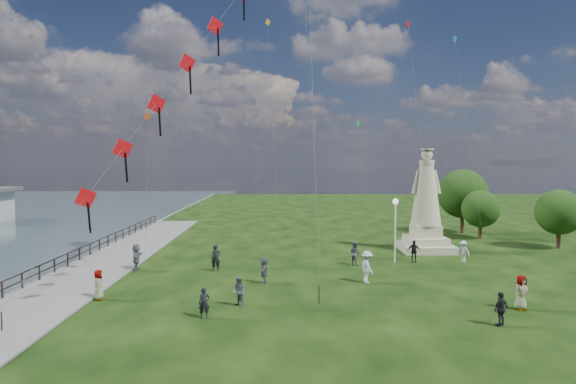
{
  "coord_description": "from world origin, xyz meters",
  "views": [
    {
      "loc": [
        -1.64,
        -21.5,
        7.29
      ],
      "look_at": [
        -1.0,
        8.0,
        5.5
      ],
      "focal_mm": 30.0,
      "sensor_mm": 36.0,
      "label": 1
    }
  ],
  "objects_px": {
    "person_0": "(204,303)",
    "person_7": "(355,253)",
    "person_5": "(136,257)",
    "person_1": "(239,292)",
    "person_8": "(463,251)",
    "person_10": "(99,285)",
    "person_11": "(264,270)",
    "person_2": "(367,267)",
    "person_3": "(501,309)",
    "person_4": "(521,293)",
    "lamppost": "(395,217)",
    "statue": "(426,212)",
    "person_6": "(216,258)",
    "person_9": "(414,251)"
  },
  "relations": [
    {
      "from": "person_0",
      "to": "person_5",
      "type": "bearing_deg",
      "value": 104.45
    },
    {
      "from": "person_7",
      "to": "person_10",
      "type": "distance_m",
      "value": 17.24
    },
    {
      "from": "person_0",
      "to": "person_11",
      "type": "relative_size",
      "value": 0.9
    },
    {
      "from": "person_8",
      "to": "person_0",
      "type": "bearing_deg",
      "value": -93.69
    },
    {
      "from": "person_2",
      "to": "person_3",
      "type": "distance_m",
      "value": 9.08
    },
    {
      "from": "person_2",
      "to": "person_5",
      "type": "relative_size",
      "value": 1.06
    },
    {
      "from": "person_2",
      "to": "person_10",
      "type": "distance_m",
      "value": 15.35
    },
    {
      "from": "person_6",
      "to": "person_7",
      "type": "height_order",
      "value": "person_6"
    },
    {
      "from": "person_6",
      "to": "person_7",
      "type": "xyz_separation_m",
      "value": [
        9.67,
        1.75,
        -0.05
      ]
    },
    {
      "from": "statue",
      "to": "person_8",
      "type": "distance_m",
      "value": 5.3
    },
    {
      "from": "person_4",
      "to": "person_6",
      "type": "height_order",
      "value": "person_6"
    },
    {
      "from": "statue",
      "to": "person_4",
      "type": "distance_m",
      "value": 16.29
    },
    {
      "from": "lamppost",
      "to": "person_6",
      "type": "bearing_deg",
      "value": -169.5
    },
    {
      "from": "person_3",
      "to": "person_4",
      "type": "xyz_separation_m",
      "value": [
        2.1,
        2.31,
        0.09
      ]
    },
    {
      "from": "lamppost",
      "to": "person_3",
      "type": "xyz_separation_m",
      "value": [
        1.44,
        -13.55,
        -2.63
      ]
    },
    {
      "from": "person_0",
      "to": "person_3",
      "type": "bearing_deg",
      "value": -22.2
    },
    {
      "from": "person_2",
      "to": "person_10",
      "type": "bearing_deg",
      "value": 86.04
    },
    {
      "from": "person_4",
      "to": "person_6",
      "type": "distance_m",
      "value": 18.51
    },
    {
      "from": "person_7",
      "to": "person_9",
      "type": "distance_m",
      "value": 4.6
    },
    {
      "from": "lamppost",
      "to": "person_5",
      "type": "relative_size",
      "value": 2.57
    },
    {
      "from": "person_3",
      "to": "statue",
      "type": "bearing_deg",
      "value": -127.44
    },
    {
      "from": "person_6",
      "to": "person_8",
      "type": "bearing_deg",
      "value": -0.18
    },
    {
      "from": "person_7",
      "to": "person_10",
      "type": "relative_size",
      "value": 1.05
    },
    {
      "from": "person_11",
      "to": "person_10",
      "type": "bearing_deg",
      "value": -69.06
    },
    {
      "from": "person_0",
      "to": "person_2",
      "type": "xyz_separation_m",
      "value": [
        8.89,
        6.51,
        0.24
      ]
    },
    {
      "from": "person_0",
      "to": "person_9",
      "type": "height_order",
      "value": "person_9"
    },
    {
      "from": "person_1",
      "to": "person_8",
      "type": "distance_m",
      "value": 19.04
    },
    {
      "from": "person_6",
      "to": "person_11",
      "type": "height_order",
      "value": "person_6"
    },
    {
      "from": "person_0",
      "to": "person_1",
      "type": "xyz_separation_m",
      "value": [
        1.47,
        1.78,
        0.05
      ]
    },
    {
      "from": "person_0",
      "to": "person_7",
      "type": "bearing_deg",
      "value": 35.89
    },
    {
      "from": "person_2",
      "to": "person_4",
      "type": "height_order",
      "value": "person_2"
    },
    {
      "from": "person_7",
      "to": "person_5",
      "type": "bearing_deg",
      "value": 54.96
    },
    {
      "from": "person_11",
      "to": "person_8",
      "type": "bearing_deg",
      "value": 113.01
    },
    {
      "from": "person_9",
      "to": "lamppost",
      "type": "bearing_deg",
      "value": -161.04
    },
    {
      "from": "statue",
      "to": "person_9",
      "type": "height_order",
      "value": "statue"
    },
    {
      "from": "lamppost",
      "to": "person_2",
      "type": "height_order",
      "value": "lamppost"
    },
    {
      "from": "person_3",
      "to": "person_0",
      "type": "bearing_deg",
      "value": -36.06
    },
    {
      "from": "person_2",
      "to": "person_4",
      "type": "bearing_deg",
      "value": -146.39
    },
    {
      "from": "person_6",
      "to": "person_9",
      "type": "xyz_separation_m",
      "value": [
        14.17,
        2.67,
        -0.08
      ]
    },
    {
      "from": "person_0",
      "to": "person_5",
      "type": "xyz_separation_m",
      "value": [
        -6.16,
        10.29,
        0.19
      ]
    },
    {
      "from": "person_2",
      "to": "person_9",
      "type": "height_order",
      "value": "person_2"
    },
    {
      "from": "person_2",
      "to": "person_7",
      "type": "relative_size",
      "value": 1.15
    },
    {
      "from": "statue",
      "to": "person_8",
      "type": "height_order",
      "value": "statue"
    },
    {
      "from": "person_3",
      "to": "person_7",
      "type": "xyz_separation_m",
      "value": [
        -4.47,
        12.95,
        0.07
      ]
    },
    {
      "from": "person_4",
      "to": "person_11",
      "type": "distance_m",
      "value": 14.04
    },
    {
      "from": "person_4",
      "to": "person_8",
      "type": "height_order",
      "value": "person_4"
    },
    {
      "from": "person_4",
      "to": "person_6",
      "type": "bearing_deg",
      "value": 132.8
    },
    {
      "from": "person_10",
      "to": "statue",
      "type": "bearing_deg",
      "value": -70.58
    },
    {
      "from": "person_1",
      "to": "person_11",
      "type": "xyz_separation_m",
      "value": [
        1.15,
        4.7,
        0.04
      ]
    },
    {
      "from": "statue",
      "to": "person_11",
      "type": "relative_size",
      "value": 5.2
    }
  ]
}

